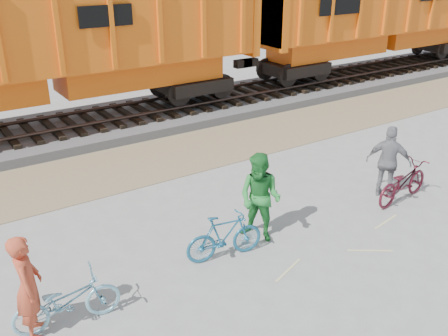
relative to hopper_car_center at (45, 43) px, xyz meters
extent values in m
plane|color=#9E9E99|center=(2.43, -9.00, -3.01)|extent=(120.00, 120.00, 0.00)
cube|color=#907C59|center=(2.43, -3.50, -3.00)|extent=(120.00, 3.00, 0.02)
cube|color=slate|center=(2.43, 0.00, -2.86)|extent=(120.00, 4.00, 0.30)
cube|color=black|center=(2.43, 0.00, -2.65)|extent=(0.22, 2.60, 0.12)
cube|color=black|center=(8.93, 0.00, -2.65)|extent=(0.22, 2.60, 0.12)
cylinder|color=#382821|center=(2.43, -0.72, -2.53)|extent=(120.00, 0.12, 0.12)
cylinder|color=#382821|center=(2.43, 0.72, -2.53)|extent=(120.00, 0.12, 0.12)
cube|color=black|center=(0.00, 0.00, -2.07)|extent=(11.20, 2.20, 0.80)
cube|color=#D75D0F|center=(0.00, 0.00, -1.22)|extent=(11.76, 1.65, 0.90)
cube|color=#D75D0F|center=(0.00, 0.00, 0.53)|extent=(14.00, 3.00, 2.60)
cube|color=#DA5C0D|center=(6.85, 0.00, 0.63)|extent=(0.30, 3.06, 3.10)
cube|color=black|center=(15.00, 0.00, -2.07)|extent=(11.20, 2.20, 0.80)
cube|color=#D75D0F|center=(15.00, 0.00, -1.22)|extent=(11.76, 1.65, 0.90)
cube|color=#DA5C0D|center=(8.15, 0.00, 0.63)|extent=(0.30, 3.06, 3.10)
cube|color=black|center=(10.80, -1.58, 0.73)|extent=(2.20, 0.04, 0.90)
imported|color=#7DBBD2|center=(-2.48, -8.97, -2.56)|extent=(1.76, 0.78, 0.89)
imported|color=#1D5F81|center=(0.66, -8.77, -2.53)|extent=(1.63, 0.71, 0.95)
imported|color=#4D121F|center=(5.54, -9.09, -2.52)|extent=(1.91, 0.84, 0.97)
imported|color=#BA4328|center=(-2.98, -8.87, -2.13)|extent=(0.57, 0.72, 1.75)
imported|color=#227C30|center=(1.66, -8.57, -2.06)|extent=(1.05, 1.14, 1.88)
imported|color=slate|center=(5.44, -8.69, -2.11)|extent=(0.94, 1.11, 1.79)
camera|label=1|loc=(-3.93, -15.67, 2.52)|focal=40.00mm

